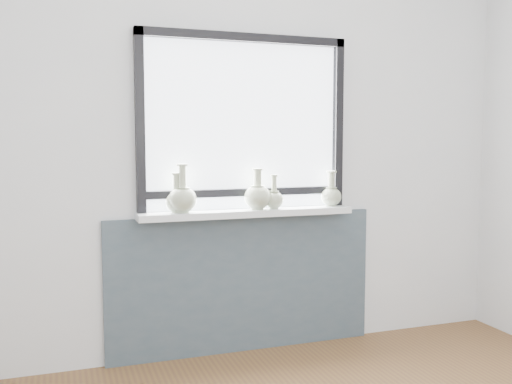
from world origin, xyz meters
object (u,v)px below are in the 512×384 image
object	(u,v)px
vase_e	(331,195)
vase_b	(183,198)
vase_c	(258,196)
vase_d	(274,198)
vase_a	(177,200)
windowsill	(247,213)

from	to	relation	value
vase_e	vase_b	bearing A→B (deg)	-178.86
vase_c	vase_d	size ratio (longest dim) A/B	1.20
vase_b	vase_c	size ratio (longest dim) A/B	1.13
vase_a	vase_d	xyz separation A→B (m)	(0.60, -0.01, -0.01)
vase_e	windowsill	bearing A→B (deg)	179.86
vase_c	vase_d	world-z (taller)	vase_c
vase_a	vase_d	size ratio (longest dim) A/B	1.11
windowsill	vase_d	xyz separation A→B (m)	(0.17, -0.01, 0.08)
vase_a	windowsill	bearing A→B (deg)	0.06
vase_a	vase_c	distance (m)	0.49
vase_e	vase_a	bearing A→B (deg)	179.95
windowsill	vase_a	size ratio (longest dim) A/B	5.74
vase_c	vase_d	xyz separation A→B (m)	(0.11, 0.01, -0.02)
vase_d	windowsill	bearing A→B (deg)	175.66
vase_a	vase_e	bearing A→B (deg)	-0.05
windowsill	vase_a	distance (m)	0.44
vase_a	vase_b	bearing A→B (deg)	-32.16
vase_a	vase_d	bearing A→B (deg)	-1.18
vase_b	vase_c	bearing A→B (deg)	0.23
vase_b	vase_d	bearing A→B (deg)	0.77
vase_b	vase_e	distance (m)	0.96
windowsill	vase_e	size ratio (longest dim) A/B	5.91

